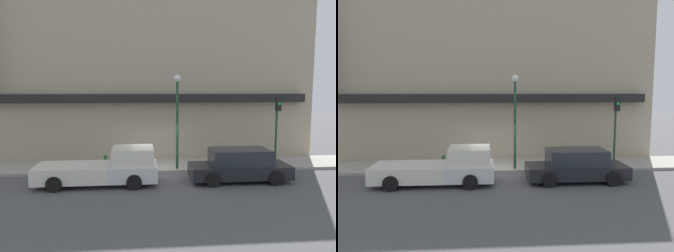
% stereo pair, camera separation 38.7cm
% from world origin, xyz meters
% --- Properties ---
extents(ground_plane, '(80.00, 80.00, 0.00)m').
position_xyz_m(ground_plane, '(0.00, 0.00, 0.00)').
color(ground_plane, '#4C4C4F').
extents(sidewalk, '(36.00, 2.93, 0.15)m').
position_xyz_m(sidewalk, '(0.00, 1.47, 0.07)').
color(sidewalk, '#9E998E').
rests_on(sidewalk, ground).
extents(building, '(19.80, 3.80, 10.78)m').
position_xyz_m(building, '(-0.02, 4.41, 5.00)').
color(building, tan).
rests_on(building, ground).
extents(pickup_truck, '(5.51, 2.14, 1.71)m').
position_xyz_m(pickup_truck, '(-2.45, -1.68, 0.75)').
color(pickup_truck, silver).
rests_on(pickup_truck, ground).
extents(parked_car, '(4.73, 2.01, 1.55)m').
position_xyz_m(parked_car, '(3.85, -1.68, 0.75)').
color(parked_car, black).
rests_on(parked_car, ground).
extents(fire_hydrant, '(0.18, 0.18, 0.70)m').
position_xyz_m(fire_hydrant, '(-2.71, 0.87, 0.49)').
color(fire_hydrant, '#196633').
rests_on(fire_hydrant, sidewalk).
extents(street_lamp, '(0.36, 0.36, 4.96)m').
position_xyz_m(street_lamp, '(1.11, 0.37, 3.29)').
color(street_lamp, '#1E4728').
rests_on(street_lamp, sidewalk).
extents(traffic_light, '(0.28, 0.42, 3.83)m').
position_xyz_m(traffic_light, '(6.69, 0.67, 2.77)').
color(traffic_light, '#1E4728').
rests_on(traffic_light, sidewalk).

